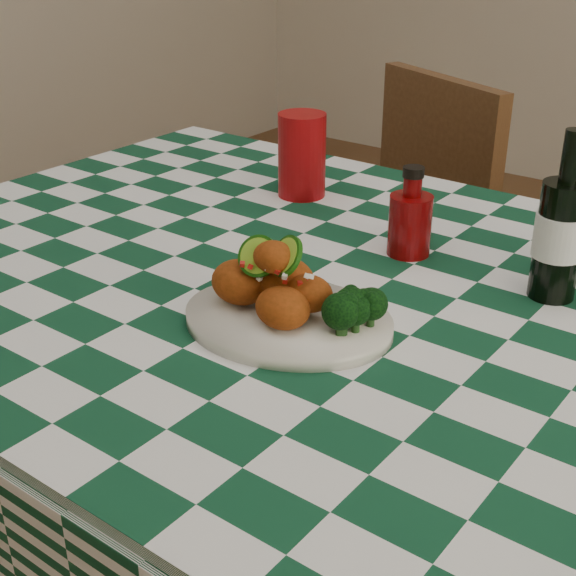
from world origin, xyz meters
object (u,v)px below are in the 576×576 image
Objects in this scene: dining_table at (357,515)px; plate at (288,320)px; fried_chicken_pile at (278,277)px; red_tumbler at (302,155)px; ketchup_bottle at (411,211)px; wooden_chair_left at (368,273)px; beer_bottle at (563,217)px.

plate is at bearing -103.61° from dining_table.
fried_chicken_pile reaches higher than plate.
plate is 0.06m from fried_chicken_pile.
red_tumbler is 1.09× the size of ketchup_bottle.
dining_table is at bearing 70.63° from fried_chicken_pile.
red_tumbler is (-0.27, 0.42, 0.01)m from fried_chicken_pile.
dining_table is 1.83× the size of wooden_chair_left.
plate is 1.82× the size of fried_chicken_pile.
red_tumbler is 0.17× the size of wooden_chair_left.
fried_chicken_pile is 0.64× the size of beer_bottle.
ketchup_bottle is at bearing 88.95° from plate.
red_tumbler is at bearing 124.39° from plate.
fried_chicken_pile is (-0.02, 0.00, 0.06)m from plate.
plate is 0.30m from ketchup_bottle.
plate is 0.39m from beer_bottle.
fried_chicken_pile is at bearing -130.74° from beer_bottle.
dining_table is 11.10× the size of fried_chicken_pile.
beer_bottle is at bearing -2.28° from ketchup_bottle.
beer_bottle is 0.92m from wooden_chair_left.
plate is at bearing -91.05° from ketchup_bottle.
fried_chicken_pile is at bearing -109.37° from dining_table.
wooden_chair_left is at bearing 114.70° from plate.
red_tumbler reaches higher than plate.
red_tumbler is (-0.32, 0.28, 0.47)m from dining_table.
wooden_chair_left is (-0.38, 0.52, -0.40)m from ketchup_bottle.
red_tumbler is 0.65× the size of beer_bottle.
wooden_chair_left is at bearing 139.15° from beer_bottle.
dining_table is 0.43m from plate.
ketchup_bottle is (0.02, 0.30, 0.00)m from fried_chicken_pile.
dining_table is at bearing -41.12° from red_tumbler.
dining_table is 10.97× the size of red_tumbler.
dining_table is at bearing -143.03° from beer_bottle.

